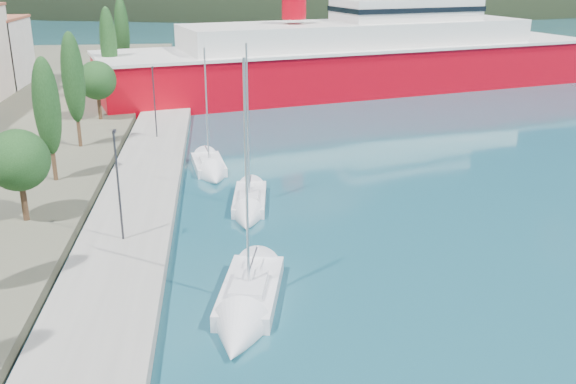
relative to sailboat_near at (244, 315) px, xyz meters
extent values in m
plane|color=#1A4D5B|center=(2.77, 113.17, -0.33)|extent=(1400.00, 1400.00, 0.00)
cube|color=gray|center=(-6.23, 19.17, 0.07)|extent=(5.00, 88.00, 0.80)
cylinder|color=#47301E|center=(-12.35, 11.83, 1.49)|extent=(0.36, 0.36, 2.25)
sphere|color=#1A3E19|center=(-12.35, 11.83, 4.06)|extent=(3.60, 3.60, 3.60)
cylinder|color=#47301E|center=(-12.35, 19.41, 1.32)|extent=(0.30, 0.30, 1.90)
ellipsoid|color=#1A3E19|center=(-12.35, 19.41, 5.63)|extent=(1.80, 1.80, 6.73)
cylinder|color=#47301E|center=(-12.35, 28.37, 1.40)|extent=(0.30, 0.30, 2.07)
ellipsoid|color=#1A3E19|center=(-12.35, 28.37, 6.10)|extent=(1.80, 1.80, 7.33)
cylinder|color=#47301E|center=(-12.35, 38.48, 1.53)|extent=(0.36, 0.36, 2.32)
sphere|color=#1A3E19|center=(-12.35, 38.48, 4.18)|extent=(3.72, 3.72, 3.72)
cylinder|color=#47301E|center=(-12.35, 47.28, 1.49)|extent=(0.30, 0.30, 2.24)
ellipsoid|color=#1A3E19|center=(-12.35, 47.28, 6.58)|extent=(1.80, 1.80, 7.94)
cylinder|color=#47301E|center=(-12.35, 58.47, 1.54)|extent=(0.30, 0.30, 2.35)
ellipsoid|color=#1A3E19|center=(-12.35, 58.47, 6.88)|extent=(1.80, 1.80, 8.33)
cylinder|color=#2D2D33|center=(-6.23, 8.07, 3.47)|extent=(0.12, 0.12, 6.00)
cube|color=#2D2D33|center=(-6.23, 8.32, 6.47)|extent=(0.15, 0.50, 0.12)
cylinder|color=#2D2D33|center=(-6.23, 30.47, 3.47)|extent=(0.12, 0.12, 6.00)
cube|color=#2D2D33|center=(-6.23, 30.72, 6.47)|extent=(0.15, 0.50, 0.12)
cube|color=silver|center=(0.41, 2.07, -0.05)|extent=(3.75, 6.66, 1.01)
cube|color=silver|center=(0.33, 1.66, 0.62)|extent=(2.00, 2.77, 0.39)
cylinder|color=silver|center=(0.33, 1.66, 5.76)|extent=(0.12, 0.12, 10.61)
cone|color=silver|center=(-0.38, -1.88, -0.05)|extent=(3.09, 3.38, 2.57)
cube|color=silver|center=(1.07, 14.99, -0.11)|extent=(2.61, 5.90, 0.81)
cube|color=silver|center=(1.03, 14.61, 0.43)|extent=(1.46, 2.40, 0.31)
cylinder|color=silver|center=(1.03, 14.61, 5.24)|extent=(0.12, 0.12, 9.88)
cone|color=silver|center=(0.71, 11.34, -0.11)|extent=(2.32, 2.86, 2.07)
cube|color=silver|center=(-1.70, 23.12, -0.09)|extent=(2.86, 5.29, 0.86)
cube|color=silver|center=(-1.65, 22.78, 0.49)|extent=(1.58, 2.18, 0.34)
cylinder|color=silver|center=(-1.65, 22.78, 4.67)|extent=(0.12, 0.12, 8.65)
cone|color=silver|center=(-1.27, 19.92, -0.09)|extent=(2.50, 2.63, 2.21)
cube|color=#B0010F|center=(16.90, 54.96, 2.08)|extent=(64.72, 29.85, 6.13)
cube|color=silver|center=(16.90, 54.96, 5.15)|extent=(65.25, 30.35, 0.33)
cube|color=silver|center=(16.90, 54.96, 6.46)|extent=(45.15, 22.37, 3.29)
cube|color=silver|center=(23.23, 56.74, 9.42)|extent=(19.33, 12.66, 2.63)
cylinder|color=#B0010F|center=(8.47, 52.59, 10.18)|extent=(2.85, 2.85, 3.07)
camera|label=1|loc=(-0.77, -25.00, 14.62)|focal=40.00mm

